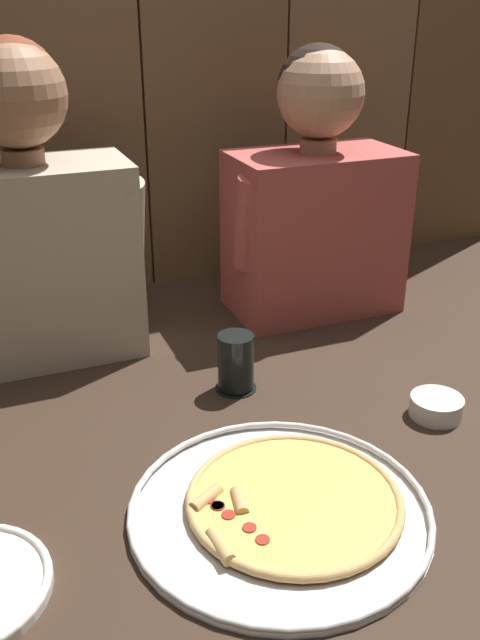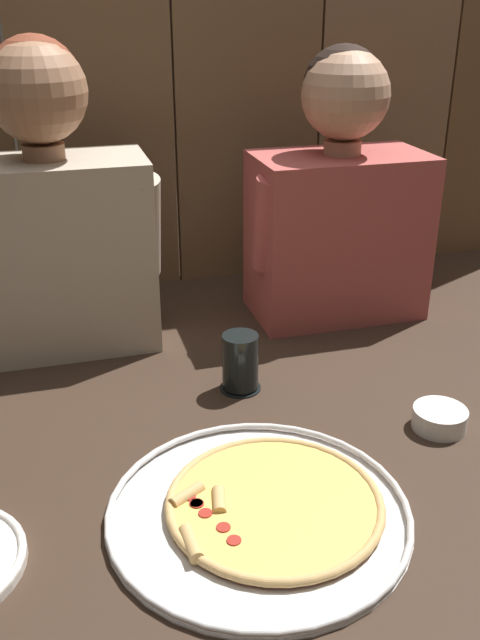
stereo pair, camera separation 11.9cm
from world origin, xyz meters
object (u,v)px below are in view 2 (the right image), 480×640
Objects in this scene: pizza_tray at (263,508)px; diner_left at (51,214)px; dipping_bowl at (440,417)px; diner_right at (339,199)px; drinking_glass at (239,363)px.

diner_left is (-0.25, 0.64, 0.28)m from pizza_tray.
dipping_bowl is 0.15× the size of diner_left.
dipping_bowl is 0.57m from diner_right.
diner_right is (0.62, 0.00, -0.02)m from diner_left.
diner_left is at bearing 136.59° from drinking_glass.
drinking_glass is 0.48m from diner_left.
drinking_glass is at bearing -137.00° from diner_right.
diner_left reaches higher than pizza_tray.
diner_right reaches higher than drinking_glass.
pizza_tray is at bearing -99.91° from drinking_glass.
diner_right reaches higher than pizza_tray.
drinking_glass is (0.06, 0.35, 0.05)m from pizza_tray.
pizza_tray is at bearing -160.24° from dipping_bowl.
diner_right is (0.01, 0.51, 0.25)m from dipping_bowl.
pizza_tray is 3.90× the size of drinking_glass.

